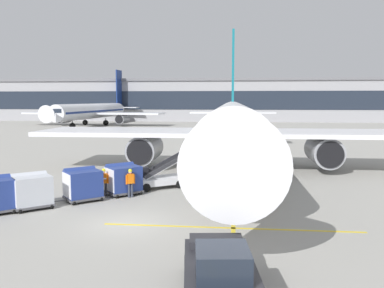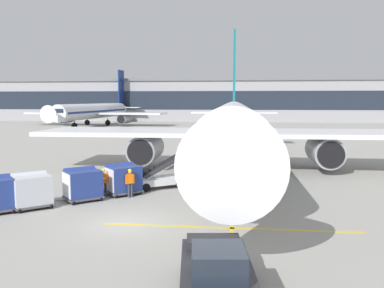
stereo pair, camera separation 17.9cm
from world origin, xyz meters
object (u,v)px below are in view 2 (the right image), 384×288
object	(u,v)px
ground_crew_by_loader	(104,181)
ground_crew_by_carts	(130,181)
baggage_cart_lead	(123,178)
safety_cone_engine_keepout	(145,176)
baggage_cart_third	(31,190)
parked_airplane	(233,127)
safety_cone_wingtip	(135,172)
belt_loader	(162,175)
pushback_tug	(217,273)
baggage_cart_second	(82,184)
distant_airplane	(96,111)

from	to	relation	value
ground_crew_by_loader	ground_crew_by_carts	distance (m)	1.62
baggage_cart_lead	safety_cone_engine_keepout	size ratio (longest dim) A/B	4.28
baggage_cart_lead	safety_cone_engine_keepout	bearing A→B (deg)	86.42
baggage_cart_third	ground_crew_by_carts	world-z (taller)	baggage_cart_third
safety_cone_engine_keepout	parked_airplane	bearing A→B (deg)	40.00
baggage_cart_lead	safety_cone_wingtip	size ratio (longest dim) A/B	3.94
baggage_cart_lead	safety_cone_engine_keepout	xyz separation A→B (m)	(0.29, 4.64, -0.71)
parked_airplane	belt_loader	xyz separation A→B (m)	(-4.69, -7.87, -2.71)
pushback_tug	ground_crew_by_carts	xyz separation A→B (m)	(-5.79, 11.84, 0.17)
baggage_cart_lead	safety_cone_wingtip	xyz separation A→B (m)	(-0.81, 6.02, -0.68)
parked_airplane	baggage_cart_lead	bearing A→B (deg)	-123.83
parked_airplane	ground_crew_by_carts	world-z (taller)	parked_airplane
ground_crew_by_loader	baggage_cart_lead	bearing A→B (deg)	38.05
pushback_tug	ground_crew_by_loader	distance (m)	13.93
safety_cone_wingtip	pushback_tug	bearing A→B (deg)	-68.72
baggage_cart_lead	ground_crew_by_carts	size ratio (longest dim) A/B	1.48
baggage_cart_second	distant_airplane	world-z (taller)	distant_airplane
parked_airplane	belt_loader	size ratio (longest dim) A/B	8.47
baggage_cart_third	safety_cone_wingtip	xyz separation A→B (m)	(3.24, 9.67, -0.68)
parked_airplane	baggage_cart_second	xyz separation A→B (m)	(-8.66, -11.82, -2.57)
parked_airplane	safety_cone_wingtip	distance (m)	9.15
safety_cone_engine_keepout	baggage_cart_lead	bearing A→B (deg)	-93.58
parked_airplane	pushback_tug	size ratio (longest dim) A/B	9.36
baggage_cart_third	safety_cone_wingtip	bearing A→B (deg)	71.45
baggage_cart_third	ground_crew_by_loader	distance (m)	4.21
baggage_cart_second	safety_cone_engine_keepout	size ratio (longest dim) A/B	4.28
belt_loader	baggage_cart_second	world-z (taller)	belt_loader
baggage_cart_lead	baggage_cart_third	distance (m)	5.45
baggage_cart_lead	baggage_cart_second	world-z (taller)	same
belt_loader	ground_crew_by_loader	distance (m)	4.22
safety_cone_wingtip	belt_loader	bearing A→B (deg)	-53.40
baggage_cart_lead	safety_cone_wingtip	world-z (taller)	baggage_cart_lead
belt_loader	baggage_cart_third	size ratio (longest dim) A/B	1.97
pushback_tug	ground_crew_by_loader	world-z (taller)	pushback_tug
baggage_cart_third	distant_airplane	distance (m)	70.95
baggage_cart_third	safety_cone_engine_keepout	bearing A→B (deg)	62.37
ground_crew_by_carts	pushback_tug	bearing A→B (deg)	-63.96
pushback_tug	safety_cone_wingtip	distance (m)	19.95
parked_airplane	distant_airplane	size ratio (longest dim) A/B	1.05
baggage_cart_lead	ground_crew_by_loader	size ratio (longest dim) A/B	1.48
baggage_cart_third	ground_crew_by_loader	xyz separation A→B (m)	(3.07, 2.88, -0.00)
parked_airplane	safety_cone_wingtip	size ratio (longest dim) A/B	65.71
baggage_cart_lead	distant_airplane	xyz separation A→B (m)	(-24.80, 64.16, 2.25)
baggage_cart_third	ground_crew_by_loader	bearing A→B (deg)	43.20
parked_airplane	distant_airplane	xyz separation A→B (m)	(-31.54, 54.11, -0.33)
baggage_cart_lead	baggage_cart_second	bearing A→B (deg)	-137.35
ground_crew_by_loader	safety_cone_wingtip	distance (m)	6.82
baggage_cart_second	baggage_cart_third	world-z (taller)	same
baggage_cart_third	belt_loader	bearing A→B (deg)	43.71
baggage_cart_second	ground_crew_by_carts	world-z (taller)	baggage_cart_second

